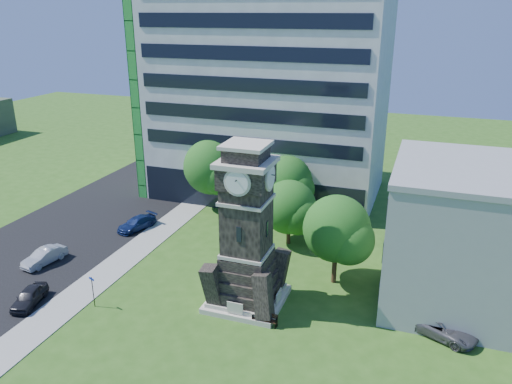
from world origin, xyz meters
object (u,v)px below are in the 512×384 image
at_px(car_east_lot, 442,327).
at_px(street_sign, 93,288).
at_px(car_street_north, 137,223).
at_px(clock_tower, 247,238).
at_px(car_street_mid, 44,257).
at_px(park_bench, 265,318).
at_px(car_street_south, 29,297).

height_order(car_east_lot, street_sign, street_sign).
bearing_deg(car_street_north, clock_tower, -11.20).
height_order(car_street_mid, park_bench, car_street_mid).
bearing_deg(car_street_south, street_sign, 1.56).
relative_size(clock_tower, street_sign, 4.98).
relative_size(car_street_south, street_sign, 1.48).
bearing_deg(street_sign, park_bench, 29.17).
bearing_deg(park_bench, car_street_north, 149.78).
xyz_separation_m(clock_tower, car_street_mid, (-18.52, -0.22, -4.63)).
relative_size(clock_tower, car_street_mid, 3.09).
bearing_deg(street_sign, car_street_mid, 172.78).
distance_m(car_street_north, car_east_lot, 29.83).
bearing_deg(clock_tower, car_street_mid, -179.32).
bearing_deg(car_street_south, car_street_north, 75.34).
height_order(car_street_south, car_street_north, car_street_south).
xyz_separation_m(car_street_south, street_sign, (4.73, 1.32, 0.92)).
xyz_separation_m(clock_tower, car_street_south, (-15.10, -5.70, -4.66)).
xyz_separation_m(car_street_north, car_east_lot, (28.67, -8.21, 0.04)).
distance_m(car_east_lot, street_sign, 24.60).
height_order(car_street_mid, car_east_lot, car_street_mid).
bearing_deg(car_street_mid, park_bench, 4.00).
distance_m(car_street_mid, street_sign, 9.19).
height_order(car_east_lot, park_bench, car_east_lot).
bearing_deg(car_street_north, car_street_south, -71.82).
relative_size(car_street_south, car_east_lot, 0.78).
bearing_deg(car_east_lot, car_street_south, 125.58).
height_order(car_street_north, park_bench, car_street_north).
xyz_separation_m(car_street_mid, car_street_north, (3.59, 8.86, -0.04)).
relative_size(car_east_lot, street_sign, 1.90).
relative_size(car_street_north, car_east_lot, 0.90).
height_order(clock_tower, car_street_north, clock_tower).
distance_m(clock_tower, park_bench, 5.76).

